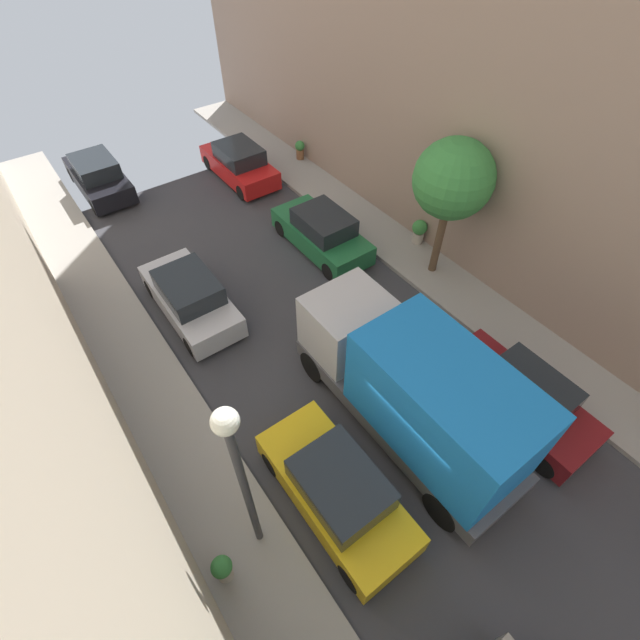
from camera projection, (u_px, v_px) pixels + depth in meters
name	position (u px, v px, depth m)	size (l,w,h in m)	color
ground	(424.00, 448.00, 11.91)	(32.00, 32.00, 0.00)	#38383D
sidewalk_left	(258.00, 573.00, 9.87)	(2.00, 44.00, 0.15)	gray
sidewalk_right	(543.00, 356.00, 13.83)	(2.00, 44.00, 0.15)	gray
parked_car_left_1	(337.00, 490.00, 10.44)	(1.78, 4.20, 1.57)	gold
parked_car_left_2	(190.00, 297.00, 14.62)	(1.78, 4.20, 1.57)	silver
parked_car_left_3	(98.00, 176.00, 19.54)	(1.78, 4.20, 1.57)	black
parked_car_right_2	(519.00, 397.00, 12.09)	(1.78, 4.20, 1.57)	maroon
parked_car_right_3	(322.00, 233.00, 16.90)	(1.78, 4.20, 1.57)	#1E6638
parked_car_right_4	(239.00, 164.00, 20.26)	(1.78, 4.20, 1.57)	red
delivery_truck	(414.00, 389.00, 11.00)	(2.26, 6.60, 3.38)	#4C4C51
street_tree_1	(453.00, 180.00, 13.76)	(2.46, 2.46, 4.81)	brown
potted_plant_0	(223.00, 569.00, 9.42)	(0.45, 0.45, 0.84)	#B2A899
potted_plant_2	(300.00, 149.00, 21.35)	(0.44, 0.44, 0.85)	brown
potted_plant_3	(419.00, 230.00, 17.05)	(0.56, 0.56, 0.95)	#B2A899
lamp_post	(239.00, 469.00, 7.71)	(0.44, 0.44, 5.29)	#333338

